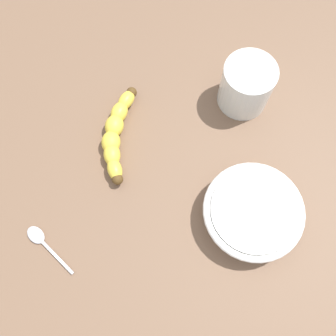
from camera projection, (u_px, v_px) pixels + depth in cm
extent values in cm
cube|color=brown|center=(144.00, 159.00, 71.95)|extent=(120.00, 120.00, 3.00)
ellipsoid|color=yellow|center=(126.00, 100.00, 72.44)|extent=(4.75, 3.40, 2.60)
ellipsoid|color=yellow|center=(119.00, 112.00, 71.57)|extent=(4.42, 3.17, 3.03)
ellipsoid|color=yellow|center=(114.00, 126.00, 70.65)|extent=(4.74, 3.99, 3.46)
ellipsoid|color=yellow|center=(112.00, 140.00, 69.70)|extent=(5.14, 4.57, 3.46)
ellipsoid|color=yellow|center=(112.00, 155.00, 68.74)|extent=(5.22, 4.63, 3.03)
ellipsoid|color=yellow|center=(115.00, 169.00, 67.81)|extent=(5.03, 4.64, 2.60)
sphere|color=#513819|center=(132.00, 92.00, 73.00)|extent=(2.02, 2.02, 2.02)
sphere|color=#513819|center=(117.00, 179.00, 67.19)|extent=(2.02, 2.02, 2.02)
cylinder|color=silver|center=(246.00, 86.00, 69.96)|extent=(9.59, 9.59, 9.61)
cylinder|color=#F9C669|center=(246.00, 87.00, 70.44)|extent=(9.09, 9.09, 8.09)
cylinder|color=white|center=(252.00, 213.00, 64.46)|extent=(14.46, 14.46, 4.84)
torus|color=white|center=(254.00, 211.00, 62.74)|extent=(16.92, 16.92, 1.20)
ellipsoid|color=silver|center=(36.00, 235.00, 65.25)|extent=(3.67, 4.27, 0.80)
cube|color=silver|center=(56.00, 256.00, 64.09)|extent=(3.95, 7.96, 0.25)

